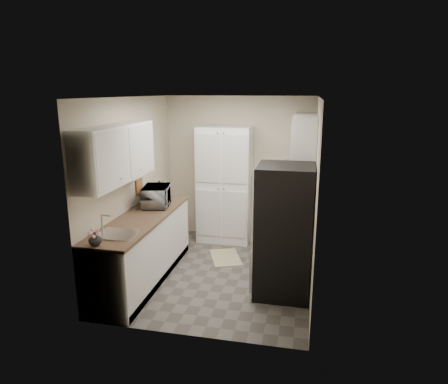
# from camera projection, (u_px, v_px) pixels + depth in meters

# --- Properties ---
(ground) EXTENTS (3.20, 3.20, 0.00)m
(ground) POSITION_uv_depth(u_px,v_px,m) (219.00, 272.00, 5.86)
(ground) COLOR #56514C
(ground) RESTS_ON ground
(room_shell) EXTENTS (2.64, 3.24, 2.52)m
(room_shell) POSITION_uv_depth(u_px,v_px,m) (218.00, 163.00, 5.45)
(room_shell) COLOR beige
(room_shell) RESTS_ON ground
(pantry_cabinet) EXTENTS (0.90, 0.55, 2.00)m
(pantry_cabinet) POSITION_uv_depth(u_px,v_px,m) (225.00, 185.00, 6.90)
(pantry_cabinet) COLOR white
(pantry_cabinet) RESTS_ON ground
(base_cabinet_left) EXTENTS (0.60, 2.30, 0.88)m
(base_cabinet_left) POSITION_uv_depth(u_px,v_px,m) (143.00, 249.00, 5.54)
(base_cabinet_left) COLOR white
(base_cabinet_left) RESTS_ON ground
(countertop_left) EXTENTS (0.63, 2.33, 0.04)m
(countertop_left) POSITION_uv_depth(u_px,v_px,m) (141.00, 218.00, 5.43)
(countertop_left) COLOR brown
(countertop_left) RESTS_ON base_cabinet_left
(base_cabinet_right) EXTENTS (0.60, 0.80, 0.88)m
(base_cabinet_right) POSITION_uv_depth(u_px,v_px,m) (292.00, 223.00, 6.67)
(base_cabinet_right) COLOR white
(base_cabinet_right) RESTS_ON ground
(countertop_right) EXTENTS (0.63, 0.83, 0.04)m
(countertop_right) POSITION_uv_depth(u_px,v_px,m) (294.00, 196.00, 6.56)
(countertop_right) COLOR brown
(countertop_right) RESTS_ON base_cabinet_right
(electric_range) EXTENTS (0.71, 0.78, 1.13)m
(electric_range) POSITION_uv_depth(u_px,v_px,m) (289.00, 237.00, 5.91)
(electric_range) COLOR #B7B7BC
(electric_range) RESTS_ON ground
(refrigerator) EXTENTS (0.70, 0.72, 1.70)m
(refrigerator) POSITION_uv_depth(u_px,v_px,m) (284.00, 231.00, 5.07)
(refrigerator) COLOR #B7B7BC
(refrigerator) RESTS_ON ground
(microwave) EXTENTS (0.47, 0.60, 0.30)m
(microwave) POSITION_uv_depth(u_px,v_px,m) (157.00, 196.00, 5.89)
(microwave) COLOR #BABABE
(microwave) RESTS_ON countertop_left
(wine_bottle) EXTENTS (0.07, 0.07, 0.28)m
(wine_bottle) POSITION_uv_depth(u_px,v_px,m) (160.00, 192.00, 6.18)
(wine_bottle) COLOR black
(wine_bottle) RESTS_ON countertop_left
(flower_vase) EXTENTS (0.16, 0.16, 0.15)m
(flower_vase) POSITION_uv_depth(u_px,v_px,m) (95.00, 239.00, 4.40)
(flower_vase) COLOR silver
(flower_vase) RESTS_ON countertop_left
(cutting_board) EXTENTS (0.07, 0.22, 0.28)m
(cutting_board) POSITION_uv_depth(u_px,v_px,m) (168.00, 190.00, 6.27)
(cutting_board) COLOR #3D7C30
(cutting_board) RESTS_ON countertop_left
(toaster_oven) EXTENTS (0.36, 0.42, 0.21)m
(toaster_oven) POSITION_uv_depth(u_px,v_px,m) (299.00, 188.00, 6.55)
(toaster_oven) COLOR #A5A6A9
(toaster_oven) RESTS_ON countertop_right
(fruit_basket) EXTENTS (0.30, 0.30, 0.12)m
(fruit_basket) POSITION_uv_depth(u_px,v_px,m) (300.00, 179.00, 6.50)
(fruit_basket) COLOR orange
(fruit_basket) RESTS_ON toaster_oven
(kitchen_mat) EXTENTS (0.65, 0.79, 0.01)m
(kitchen_mat) POSITION_uv_depth(u_px,v_px,m) (226.00, 257.00, 6.35)
(kitchen_mat) COLOR tan
(kitchen_mat) RESTS_ON ground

